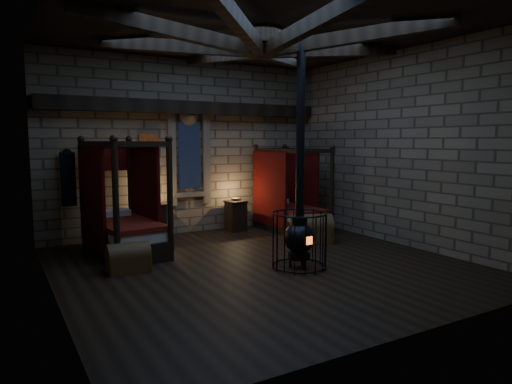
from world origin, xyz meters
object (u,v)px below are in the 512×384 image
bed_right (290,210)px  trunk_right (312,230)px  bed_left (124,226)px  stove (299,234)px  trunk_left (128,259)px

bed_right → trunk_right: (-0.37, -1.41, -0.22)m
bed_left → bed_right: size_ratio=1.09×
bed_left → stove: 3.62m
bed_left → bed_right: bed_left is taller
bed_left → trunk_left: 1.45m
stove → bed_left: bearing=129.0°
trunk_right → bed_right: bearing=99.1°
bed_left → stove: size_ratio=0.56×
bed_left → trunk_left: size_ratio=3.13×
bed_right → trunk_left: 4.82m
stove → trunk_left: bearing=151.1°
bed_left → stove: stove is taller
bed_left → trunk_right: bearing=-22.0°
trunk_right → stove: (-1.44, -1.54, 0.32)m
stove → bed_right: bearing=55.2°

